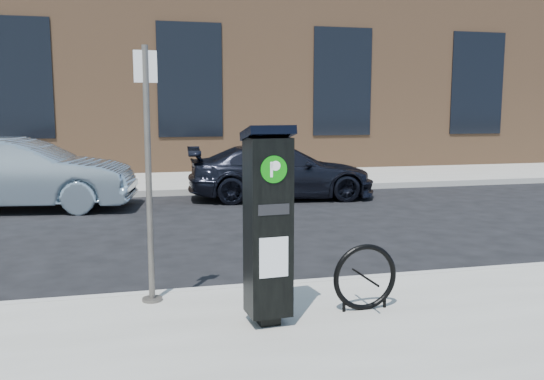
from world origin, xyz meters
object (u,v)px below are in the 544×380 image
object	(u,v)px
car_silver	(21,174)
car_dark	(281,172)
bike_rack	(365,278)
parking_kiosk	(268,224)
sign_pole	(149,178)

from	to	relation	value
car_silver	car_dark	xyz separation A→B (m)	(5.71, 0.26, -0.12)
car_dark	bike_rack	bearing A→B (deg)	176.13
parking_kiosk	sign_pole	size ratio (longest dim) A/B	0.71
sign_pole	parking_kiosk	bearing A→B (deg)	-49.67
parking_kiosk	car_dark	size ratio (longest dim) A/B	0.42
bike_rack	car_silver	bearing A→B (deg)	117.72
parking_kiosk	car_silver	distance (m)	8.64
parking_kiosk	sign_pole	bearing A→B (deg)	134.22
car_silver	car_dark	bearing A→B (deg)	-79.43
parking_kiosk	car_silver	size ratio (longest dim) A/B	0.40
parking_kiosk	bike_rack	distance (m)	1.19
bike_rack	car_dark	bearing A→B (deg)	79.05
sign_pole	car_dark	distance (m)	8.01
sign_pole	car_silver	bearing A→B (deg)	100.85
sign_pole	car_dark	bearing A→B (deg)	57.44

